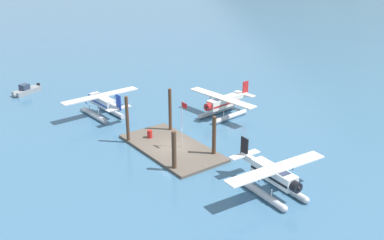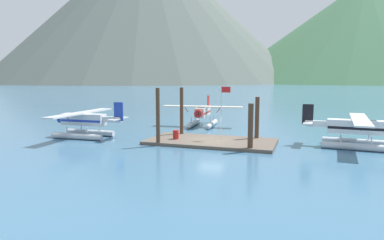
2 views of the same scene
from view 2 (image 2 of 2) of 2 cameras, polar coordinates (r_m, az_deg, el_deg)
name	(u,v)px [view 2 (image 2 of 2)]	position (r m, az deg, el deg)	size (l,w,h in m)	color
ground_plane	(211,143)	(32.97, 3.24, -3.89)	(1200.00, 1200.00, 0.00)	#38607F
dock_platform	(211,141)	(32.95, 3.24, -3.63)	(12.31, 6.17, 0.30)	brown
piling_near_left	(158,117)	(31.33, -5.78, 0.50)	(0.37, 0.37, 5.39)	#4C3323
piling_near_right	(251,128)	(29.26, 9.88, -1.27)	(0.47, 0.47, 4.15)	#4C3323
piling_far_left	(182,112)	(36.23, -1.77, 1.35)	(0.39, 0.39, 5.30)	#4C3323
piling_far_right	(257,119)	(34.29, 10.95, 0.16)	(0.43, 0.43, 4.43)	#4C3323
flagpole	(223,105)	(33.04, 5.20, 2.52)	(0.95, 0.10, 5.33)	silver
fuel_drum	(176,135)	(33.32, -2.75, -2.48)	(0.62, 0.62, 0.88)	#AD1E19
mountain_ridge_west_peak	(147,10)	(507.96, -7.57, 18.02)	(429.93, 429.93, 206.44)	#4C5651
mountain_ridge_centre_peak	(364,32)	(519.70, 27.15, 13.18)	(388.24, 388.24, 136.81)	#386042
seaplane_cream_bow_left	(203,114)	(44.12, 1.80, 0.97)	(10.49, 7.96, 3.84)	#B7BABF
seaplane_silver_port_aft	(83,123)	(37.56, -17.89, -0.44)	(7.98, 10.45, 3.84)	#B7BABF
seaplane_white_stbd_fwd	(356,131)	(33.79, 26.01, -1.62)	(7.97, 10.47, 3.84)	#B7BABF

